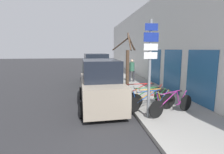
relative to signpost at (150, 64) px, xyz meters
The scene contains 13 objects.
ground_plane 7.76m from the signpost, 100.62° to the left, with size 80.00×80.00×0.00m, color #28282B.
sidewalk_curb 10.41m from the signpost, 83.10° to the left, with size 3.20×32.00×0.15m.
building_facade 10.51m from the signpost, 73.47° to the left, with size 0.23×32.00×6.50m.
signpost is the anchor object (origin of this frame).
bicycle_0 1.89m from the signpost, ahead, with size 2.15×0.85×0.93m.
bicycle_1 1.76m from the signpost, 62.14° to the left, with size 2.18×0.44×0.88m.
bicycle_2 2.01m from the signpost, 61.63° to the left, with size 2.06×0.44×0.84m.
bicycle_3 2.17m from the signpost, 70.26° to the left, with size 2.24×0.44×0.85m.
bicycle_4 2.30m from the signpost, 80.91° to the left, with size 2.63×0.44×0.97m.
parked_car_0 2.77m from the signpost, 130.07° to the left, with size 2.06×4.39×2.20m.
parked_car_1 7.85m from the signpost, 101.31° to the left, with size 2.26×4.56×2.33m.
pedestrian_near 7.36m from the signpost, 79.95° to the left, with size 0.46×0.39×1.74m.
street_tree 4.08m from the signpost, 87.67° to the left, with size 1.54×2.33×3.45m.
Camera 1 is at (-0.90, -2.12, 2.67)m, focal length 28.00 mm.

